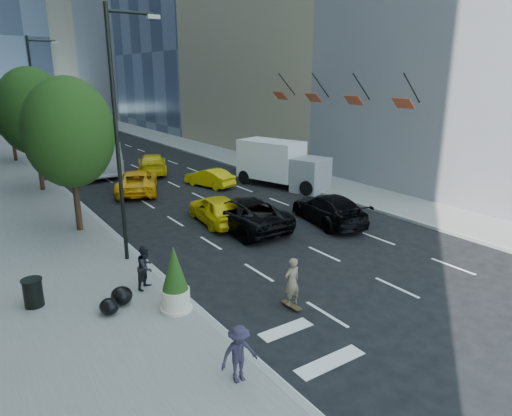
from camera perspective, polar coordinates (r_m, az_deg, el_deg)
ground at (r=19.84m, az=6.34°, el=-6.34°), size 160.00×160.00×0.00m
sidewalk_right at (r=49.64m, az=-7.37°, el=7.49°), size 4.00×120.00×0.15m
lamp_near at (r=18.82m, az=-16.63°, el=10.17°), size 2.13×0.22×10.00m
lamp_far at (r=36.35m, az=-25.61°, el=11.96°), size 2.13×0.22×10.00m
tree_near at (r=23.50m, az=-22.32°, el=8.68°), size 4.20×4.20×7.46m
tree_mid at (r=33.29m, az=-26.16°, el=10.76°), size 4.50×4.50×7.99m
tree_far at (r=46.21m, az=-28.54°, el=10.71°), size 3.90×3.90×6.92m
traffic_signal at (r=54.25m, az=-28.59°, el=10.85°), size 2.48×0.53×5.20m
facade_flags at (r=32.91m, az=9.73°, el=13.64°), size 1.85×13.30×2.05m
skateboarder at (r=15.52m, az=4.50°, el=-9.58°), size 0.64×0.44×1.70m
black_sedan_lincoln at (r=23.30m, az=-1.73°, el=-0.62°), size 2.90×5.97×1.64m
black_sedan_mercedes at (r=24.50m, az=9.06°, el=-0.09°), size 3.21×5.65×1.54m
taxi_a at (r=24.23m, az=-4.97°, el=-0.12°), size 2.34×4.73×1.55m
taxi_b at (r=32.33m, az=-5.84°, el=3.80°), size 2.42×4.08×1.27m
taxi_c at (r=31.42m, az=-14.67°, el=3.22°), size 4.44×6.05×1.53m
taxi_d at (r=37.43m, az=-12.86°, el=5.41°), size 3.95×5.76×1.55m
city_bus at (r=40.21m, az=-21.15°, el=6.65°), size 3.49×11.62×3.19m
box_truck at (r=32.14m, az=3.16°, el=5.54°), size 4.20×6.97×3.14m
pedestrian_a at (r=17.00m, az=-13.60°, el=-7.17°), size 1.01×0.97×1.64m
pedestrian_c at (r=11.95m, az=-2.14°, el=-17.77°), size 1.05×0.66×1.54m
trash_can at (r=17.15m, az=-26.09°, el=-9.54°), size 0.62×0.62×0.93m
planter_shrub at (r=15.19m, az=-10.11°, el=-8.86°), size 0.94×0.94×2.24m
garbage_bags at (r=16.11m, az=-17.00°, el=-10.91°), size 1.23×1.18×0.61m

